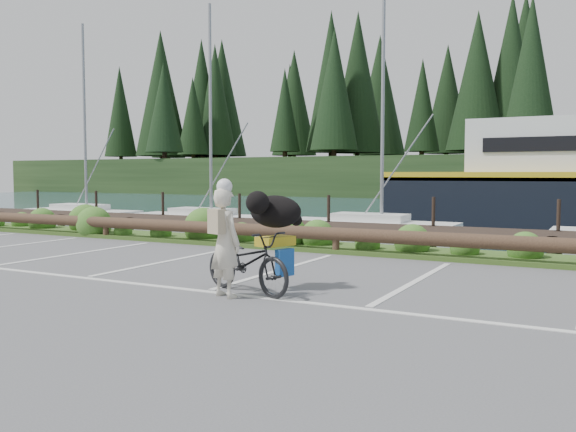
# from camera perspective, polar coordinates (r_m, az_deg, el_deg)

# --- Properties ---
(ground) EXTENTS (72.00, 72.00, 0.00)m
(ground) POSITION_cam_1_polar(r_m,az_deg,el_deg) (9.83, -6.33, -6.66)
(ground) COLOR #525254
(harbor_backdrop) EXTENTS (170.00, 160.00, 30.00)m
(harbor_backdrop) POSITION_cam_1_polar(r_m,az_deg,el_deg) (86.61, 24.66, 2.44)
(harbor_backdrop) COLOR #1B3843
(harbor_backdrop) RESTS_ON ground
(vegetation_strip) EXTENTS (34.00, 1.60, 0.10)m
(vegetation_strip) POSITION_cam_1_polar(r_m,az_deg,el_deg) (14.46, 5.61, -3.03)
(vegetation_strip) COLOR #3D5B21
(vegetation_strip) RESTS_ON ground
(log_rail) EXTENTS (32.00, 0.30, 0.60)m
(log_rail) POSITION_cam_1_polar(r_m,az_deg,el_deg) (13.83, 4.50, -3.55)
(log_rail) COLOR #443021
(log_rail) RESTS_ON ground
(bicycle) EXTENTS (1.93, 1.16, 0.96)m
(bicycle) POSITION_cam_1_polar(r_m,az_deg,el_deg) (9.27, -3.84, -4.29)
(bicycle) COLOR black
(bicycle) RESTS_ON ground
(cyclist) EXTENTS (0.68, 0.55, 1.61)m
(cyclist) POSITION_cam_1_polar(r_m,az_deg,el_deg) (8.97, -5.93, -2.50)
(cyclist) COLOR beige
(cyclist) RESTS_ON ground
(dog) EXTENTS (0.69, 0.98, 0.51)m
(dog) POSITION_cam_1_polar(r_m,az_deg,el_deg) (9.58, -1.20, 0.42)
(dog) COLOR black
(dog) RESTS_ON bicycle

